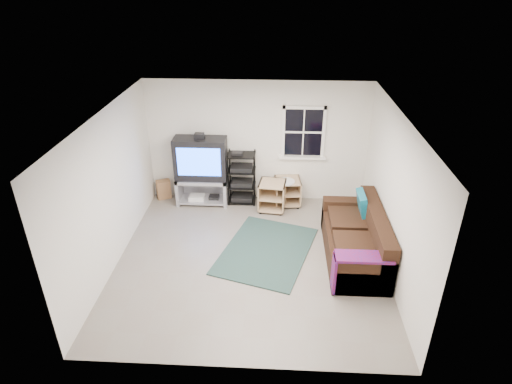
# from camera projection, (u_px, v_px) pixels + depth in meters

# --- Properties ---
(room) EXTENTS (4.60, 4.62, 4.60)m
(room) POSITION_uv_depth(u_px,v_px,m) (303.00, 136.00, 8.78)
(room) COLOR slate
(room) RESTS_ON ground
(tv_unit) EXTENTS (1.08, 0.54, 1.58)m
(tv_unit) POSITION_uv_depth(u_px,v_px,m) (201.00, 166.00, 8.93)
(tv_unit) COLOR #A5A5AD
(tv_unit) RESTS_ON ground
(av_rack) EXTENTS (0.58, 0.42, 1.16)m
(av_rack) POSITION_uv_depth(u_px,v_px,m) (242.00, 181.00, 9.12)
(av_rack) COLOR black
(av_rack) RESTS_ON ground
(side_table_left) EXTENTS (0.59, 0.59, 0.63)m
(side_table_left) POSITION_uv_depth(u_px,v_px,m) (272.00, 194.00, 8.93)
(side_table_left) COLOR tan
(side_table_left) RESTS_ON ground
(side_table_right) EXTENTS (0.58, 0.59, 0.61)m
(side_table_right) POSITION_uv_depth(u_px,v_px,m) (287.00, 189.00, 9.12)
(side_table_right) COLOR tan
(side_table_right) RESTS_ON ground
(sofa) EXTENTS (0.94, 2.13, 0.97)m
(sofa) POSITION_uv_depth(u_px,v_px,m) (357.00, 240.00, 7.42)
(sofa) COLOR black
(sofa) RESTS_ON ground
(shag_rug) EXTENTS (1.96, 2.32, 0.02)m
(shag_rug) POSITION_uv_depth(u_px,v_px,m) (266.00, 250.00, 7.72)
(shag_rug) COLOR #302315
(shag_rug) RESTS_ON ground
(paper_bag) EXTENTS (0.34, 0.29, 0.42)m
(paper_bag) POSITION_uv_depth(u_px,v_px,m) (164.00, 189.00, 9.41)
(paper_bag) COLOR #956B42
(paper_bag) RESTS_ON ground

